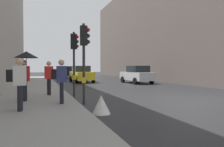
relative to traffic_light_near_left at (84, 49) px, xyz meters
The scene contains 13 objects.
ground_plane 5.74m from the traffic_light_near_left, ahead, with size 120.00×120.00×0.00m, color #28282B.
sidewalk_kerb 6.47m from the traffic_light_near_left, 109.46° to the left, with size 3.37×40.00×0.16m, color gray.
building_facade_right 24.25m from the traffic_light_near_left, 45.54° to the left, with size 12.00×33.33×13.53m, color #5B514C.
traffic_light_near_left is the anchor object (origin of this frame).
traffic_light_near_right 2.59m from the traffic_light_near_left, 90.07° to the left, with size 0.45×0.36×3.56m.
car_dark_suv 23.09m from the traffic_light_near_left, 82.81° to the left, with size 2.07×4.23×1.76m.
car_yellow_taxi 13.55m from the traffic_light_near_left, 79.20° to the left, with size 2.15×4.27×1.76m.
car_silver_hatchback 12.51m from the traffic_light_near_left, 52.87° to the left, with size 2.19×4.29×1.76m.
pedestrian_with_umbrella 2.58m from the traffic_light_near_left, 163.29° to the left, with size 1.00×1.00×2.14m.
pedestrian_with_grey_backpack 1.70m from the traffic_light_near_left, 159.50° to the right, with size 0.62×0.36×1.77m.
pedestrian_with_black_backpack 3.15m from the traffic_light_near_left, 151.36° to the right, with size 0.60×0.36×1.77m.
pedestrian_in_red_jacket 3.06m from the traffic_light_near_left, 119.61° to the left, with size 0.44×0.36×1.77m.
warning_sign_triangle 2.97m from the traffic_light_near_left, 86.25° to the right, with size 0.64×0.64×0.65m, color silver.
Camera 1 is at (-7.12, -8.66, 1.62)m, focal length 33.42 mm.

